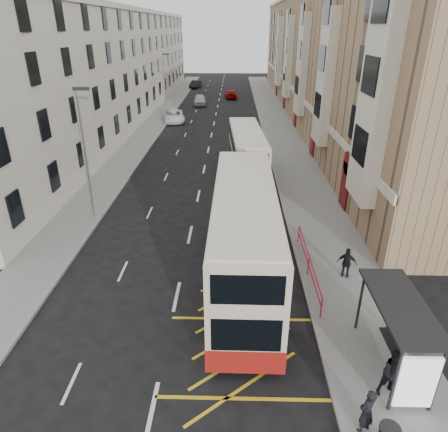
{
  "coord_description": "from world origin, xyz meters",
  "views": [
    {
      "loc": [
        2.55,
        -10.86,
        11.2
      ],
      "look_at": [
        2.09,
        7.29,
        2.54
      ],
      "focal_mm": 32.0,
      "sensor_mm": 36.0,
      "label": 1
    }
  ],
  "objects_px": {
    "double_decker_front": "(244,238)",
    "car_dark": "(195,84)",
    "street_lamp_far": "(165,83)",
    "double_decker_rear": "(247,156)",
    "car_silver": "(200,100)",
    "white_van": "(174,116)",
    "street_lamp_near": "(84,148)",
    "bus_shelter": "(406,329)",
    "pedestrian_far": "(347,263)",
    "pedestrian_near": "(367,411)",
    "pedestrian_mid": "(394,374)",
    "car_red": "(231,94)"
  },
  "relations": [
    {
      "from": "bus_shelter",
      "to": "double_decker_front",
      "type": "xyz_separation_m",
      "value": [
        -5.28,
        5.61,
        0.3
      ]
    },
    {
      "from": "double_decker_rear",
      "to": "car_dark",
      "type": "relative_size",
      "value": 2.33
    },
    {
      "from": "car_silver",
      "to": "car_dark",
      "type": "relative_size",
      "value": 1.06
    },
    {
      "from": "bus_shelter",
      "to": "pedestrian_far",
      "type": "height_order",
      "value": "bus_shelter"
    },
    {
      "from": "car_dark",
      "to": "car_silver",
      "type": "bearing_deg",
      "value": -73.23
    },
    {
      "from": "double_decker_rear",
      "to": "pedestrian_mid",
      "type": "xyz_separation_m",
      "value": [
        4.24,
        -20.58,
        -1.0
      ]
    },
    {
      "from": "street_lamp_near",
      "to": "car_silver",
      "type": "distance_m",
      "value": 41.19
    },
    {
      "from": "car_silver",
      "to": "car_dark",
      "type": "xyz_separation_m",
      "value": [
        -2.37,
        18.96,
        -0.07
      ]
    },
    {
      "from": "car_silver",
      "to": "car_dark",
      "type": "height_order",
      "value": "car_silver"
    },
    {
      "from": "street_lamp_near",
      "to": "double_decker_front",
      "type": "distance_m",
      "value": 11.81
    },
    {
      "from": "double_decker_rear",
      "to": "pedestrian_near",
      "type": "relative_size",
      "value": 6.31
    },
    {
      "from": "double_decker_rear",
      "to": "car_silver",
      "type": "relative_size",
      "value": 2.19
    },
    {
      "from": "car_dark",
      "to": "pedestrian_near",
      "type": "bearing_deg",
      "value": -71.4
    },
    {
      "from": "pedestrian_near",
      "to": "double_decker_front",
      "type": "bearing_deg",
      "value": -98.67
    },
    {
      "from": "street_lamp_near",
      "to": "car_red",
      "type": "xyz_separation_m",
      "value": [
        8.28,
        47.56,
        -3.96
      ]
    },
    {
      "from": "street_lamp_far",
      "to": "car_dark",
      "type": "bearing_deg",
      "value": 87.79
    },
    {
      "from": "street_lamp_far",
      "to": "car_dark",
      "type": "height_order",
      "value": "street_lamp_far"
    },
    {
      "from": "street_lamp_far",
      "to": "street_lamp_near",
      "type": "bearing_deg",
      "value": -90.0
    },
    {
      "from": "bus_shelter",
      "to": "double_decker_rear",
      "type": "bearing_deg",
      "value": 103.63
    },
    {
      "from": "double_decker_rear",
      "to": "pedestrian_near",
      "type": "bearing_deg",
      "value": -85.76
    },
    {
      "from": "white_van",
      "to": "car_silver",
      "type": "relative_size",
      "value": 1.15
    },
    {
      "from": "double_decker_front",
      "to": "pedestrian_far",
      "type": "relative_size",
      "value": 7.69
    },
    {
      "from": "pedestrian_near",
      "to": "pedestrian_mid",
      "type": "bearing_deg",
      "value": -165.48
    },
    {
      "from": "car_red",
      "to": "car_silver",
      "type": "bearing_deg",
      "value": 50.03
    },
    {
      "from": "street_lamp_near",
      "to": "double_decker_front",
      "type": "height_order",
      "value": "street_lamp_near"
    },
    {
      "from": "double_decker_front",
      "to": "car_dark",
      "type": "distance_m",
      "value": 67.13
    },
    {
      "from": "double_decker_front",
      "to": "white_van",
      "type": "distance_m",
      "value": 36.58
    },
    {
      "from": "double_decker_front",
      "to": "car_red",
      "type": "distance_m",
      "value": 54.38
    },
    {
      "from": "double_decker_front",
      "to": "car_red",
      "type": "bearing_deg",
      "value": 91.64
    },
    {
      "from": "bus_shelter",
      "to": "car_red",
      "type": "relative_size",
      "value": 0.91
    },
    {
      "from": "street_lamp_far",
      "to": "car_dark",
      "type": "xyz_separation_m",
      "value": [
        1.15,
        29.82,
        -3.91
      ]
    },
    {
      "from": "street_lamp_near",
      "to": "pedestrian_far",
      "type": "distance_m",
      "value": 16.19
    },
    {
      "from": "bus_shelter",
      "to": "pedestrian_mid",
      "type": "height_order",
      "value": "bus_shelter"
    },
    {
      "from": "bus_shelter",
      "to": "street_lamp_near",
      "type": "xyz_separation_m",
      "value": [
        -14.69,
        12.39,
        2.5
      ]
    },
    {
      "from": "street_lamp_far",
      "to": "pedestrian_near",
      "type": "height_order",
      "value": "street_lamp_far"
    },
    {
      "from": "double_decker_rear",
      "to": "pedestrian_mid",
      "type": "bearing_deg",
      "value": -81.86
    },
    {
      "from": "double_decker_front",
      "to": "bus_shelter",
      "type": "bearing_deg",
      "value": -46.33
    },
    {
      "from": "street_lamp_far",
      "to": "white_van",
      "type": "height_order",
      "value": "street_lamp_far"
    },
    {
      "from": "double_decker_front",
      "to": "car_silver",
      "type": "relative_size",
      "value": 2.58
    },
    {
      "from": "pedestrian_near",
      "to": "pedestrian_far",
      "type": "bearing_deg",
      "value": -132.8
    },
    {
      "from": "street_lamp_near",
      "to": "pedestrian_far",
      "type": "xyz_separation_m",
      "value": [
        14.39,
        -6.42,
        -3.7
      ]
    },
    {
      "from": "white_van",
      "to": "car_silver",
      "type": "distance_m",
      "value": 12.28
    },
    {
      "from": "pedestrian_near",
      "to": "car_red",
      "type": "distance_m",
      "value": 62.39
    },
    {
      "from": "bus_shelter",
      "to": "street_lamp_far",
      "type": "relative_size",
      "value": 0.53
    },
    {
      "from": "pedestrian_near",
      "to": "pedestrian_mid",
      "type": "xyz_separation_m",
      "value": [
        1.26,
        1.35,
        0.09
      ]
    },
    {
      "from": "pedestrian_mid",
      "to": "car_red",
      "type": "distance_m",
      "value": 61.15
    },
    {
      "from": "double_decker_front",
      "to": "car_dark",
      "type": "xyz_separation_m",
      "value": [
        -8.27,
        66.6,
        -1.72
      ]
    },
    {
      "from": "pedestrian_near",
      "to": "pedestrian_mid",
      "type": "distance_m",
      "value": 1.85
    },
    {
      "from": "bus_shelter",
      "to": "street_lamp_near",
      "type": "bearing_deg",
      "value": 139.86
    },
    {
      "from": "bus_shelter",
      "to": "double_decker_front",
      "type": "distance_m",
      "value": 7.71
    }
  ]
}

